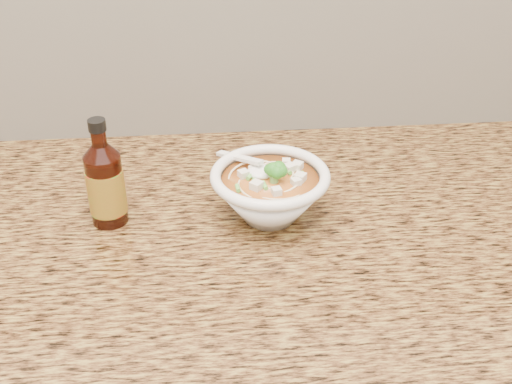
{
  "coord_description": "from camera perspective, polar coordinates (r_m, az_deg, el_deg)",
  "views": [
    {
      "loc": [
        0.08,
        0.94,
        1.43
      ],
      "look_at": [
        0.14,
        1.7,
        0.94
      ],
      "focal_mm": 45.0,
      "sensor_mm": 36.0,
      "label": 1
    }
  ],
  "objects": [
    {
      "name": "counter_slab",
      "position": [
        0.92,
        -8.75,
        -4.72
      ],
      "size": [
        4.0,
        0.68,
        0.04
      ],
      "primitive_type": "cube",
      "color": "olive",
      "rests_on": "cabinet"
    },
    {
      "name": "soup_bowl",
      "position": [
        0.92,
        1.23,
        -0.15
      ],
      "size": [
        0.17,
        0.17,
        0.09
      ],
      "rotation": [
        0.0,
        0.0,
        -0.34
      ],
      "color": "white",
      "rests_on": "counter_slab"
    },
    {
      "name": "hot_sauce_bottle",
      "position": [
        0.92,
        -13.22,
        0.64
      ],
      "size": [
        0.06,
        0.06,
        0.16
      ],
      "rotation": [
        0.0,
        0.0,
        -0.06
      ],
      "color": "#380F07",
      "rests_on": "counter_slab"
    }
  ]
}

